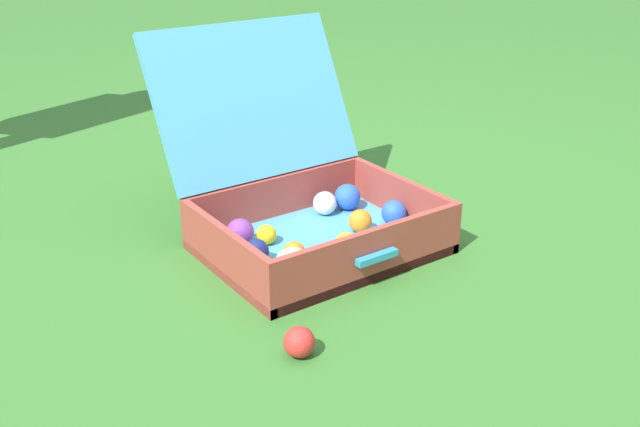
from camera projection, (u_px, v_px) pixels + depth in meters
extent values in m
plane|color=#336B28|center=(338.00, 243.00, 1.89)|extent=(16.00, 16.00, 0.00)
cube|color=#4799C6|center=(320.00, 246.00, 1.84)|extent=(0.55, 0.42, 0.03)
cube|color=#9E3D33|center=(225.00, 254.00, 1.68)|extent=(0.02, 0.42, 0.13)
cube|color=#9E3D33|center=(401.00, 202.00, 1.96)|extent=(0.02, 0.42, 0.13)
cube|color=#9E3D33|center=(371.00, 257.00, 1.67)|extent=(0.52, 0.02, 0.13)
cube|color=#9E3D33|center=(277.00, 200.00, 1.97)|extent=(0.52, 0.02, 0.13)
cube|color=#4799C6|center=(253.00, 100.00, 1.95)|extent=(0.55, 0.21, 0.38)
cube|color=teal|center=(377.00, 257.00, 1.65)|extent=(0.11, 0.02, 0.02)
sphere|color=yellow|center=(266.00, 235.00, 1.82)|extent=(0.05, 0.05, 0.05)
sphere|color=blue|center=(347.00, 197.00, 2.01)|extent=(0.07, 0.07, 0.07)
sphere|color=orange|center=(360.00, 221.00, 1.88)|extent=(0.06, 0.06, 0.06)
sphere|color=white|center=(325.00, 203.00, 1.98)|extent=(0.06, 0.06, 0.06)
sphere|color=orange|center=(294.00, 253.00, 1.72)|extent=(0.05, 0.05, 0.05)
sphere|color=#CCDB38|center=(389.00, 237.00, 1.81)|extent=(0.05, 0.05, 0.05)
sphere|color=yellow|center=(346.00, 243.00, 1.77)|extent=(0.05, 0.05, 0.05)
sphere|color=blue|center=(394.00, 213.00, 1.92)|extent=(0.07, 0.07, 0.07)
sphere|color=navy|center=(256.00, 252.00, 1.72)|extent=(0.06, 0.06, 0.06)
sphere|color=purple|center=(240.00, 232.00, 1.81)|extent=(0.07, 0.07, 0.07)
sphere|color=white|center=(329.00, 261.00, 1.69)|extent=(0.04, 0.04, 0.04)
sphere|color=#D1B784|center=(293.00, 265.00, 1.63)|extent=(0.08, 0.08, 0.08)
sphere|color=red|center=(299.00, 342.00, 1.42)|extent=(0.06, 0.06, 0.06)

